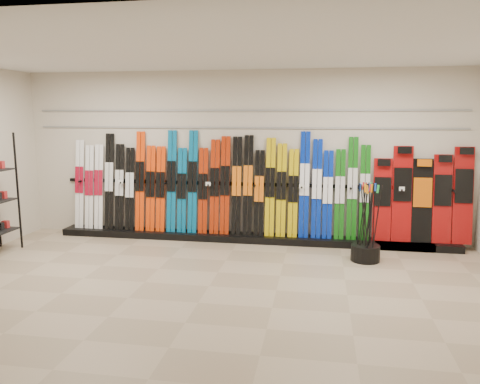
# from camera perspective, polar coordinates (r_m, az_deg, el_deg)

# --- Properties ---
(floor) EXTENTS (8.00, 8.00, 0.00)m
(floor) POSITION_cam_1_polar(r_m,az_deg,el_deg) (6.28, -3.80, -11.39)
(floor) COLOR gray
(floor) RESTS_ON ground
(back_wall) EXTENTS (8.00, 0.00, 8.00)m
(back_wall) POSITION_cam_1_polar(r_m,az_deg,el_deg) (8.35, 0.09, 4.42)
(back_wall) COLOR beige
(back_wall) RESTS_ON floor
(ceiling) EXTENTS (8.00, 8.00, 0.00)m
(ceiling) POSITION_cam_1_polar(r_m,az_deg,el_deg) (5.92, -4.13, 16.88)
(ceiling) COLOR silver
(ceiling) RESTS_ON back_wall
(ski_rack_base) EXTENTS (8.00, 0.40, 0.12)m
(ski_rack_base) POSITION_cam_1_polar(r_m,az_deg,el_deg) (8.36, 1.36, -5.62)
(ski_rack_base) COLOR black
(ski_rack_base) RESTS_ON floor
(skis) EXTENTS (5.37, 0.26, 1.83)m
(skis) POSITION_cam_1_polar(r_m,az_deg,el_deg) (8.35, -3.10, 0.56)
(skis) COLOR white
(skis) RESTS_ON ski_rack_base
(snowboards) EXTENTS (1.59, 0.25, 1.59)m
(snowboards) POSITION_cam_1_polar(r_m,az_deg,el_deg) (8.35, 21.39, -0.64)
(snowboards) COLOR #990C0C
(snowboards) RESTS_ON ski_rack_base
(pole_bin) EXTENTS (0.44, 0.44, 0.25)m
(pole_bin) POSITION_cam_1_polar(r_m,az_deg,el_deg) (7.51, 15.03, -7.18)
(pole_bin) COLOR black
(pole_bin) RESTS_ON floor
(ski_poles) EXTENTS (0.34, 0.42, 1.18)m
(ski_poles) POSITION_cam_1_polar(r_m,az_deg,el_deg) (7.40, 15.22, -3.54)
(ski_poles) COLOR black
(ski_poles) RESTS_ON pole_bin
(slatwall_rail_0) EXTENTS (7.60, 0.02, 0.03)m
(slatwall_rail_0) POSITION_cam_1_polar(r_m,az_deg,el_deg) (8.30, 0.07, 7.85)
(slatwall_rail_0) COLOR gray
(slatwall_rail_0) RESTS_ON back_wall
(slatwall_rail_1) EXTENTS (7.60, 0.02, 0.03)m
(slatwall_rail_1) POSITION_cam_1_polar(r_m,az_deg,el_deg) (8.30, 0.07, 9.92)
(slatwall_rail_1) COLOR gray
(slatwall_rail_1) RESTS_ON back_wall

